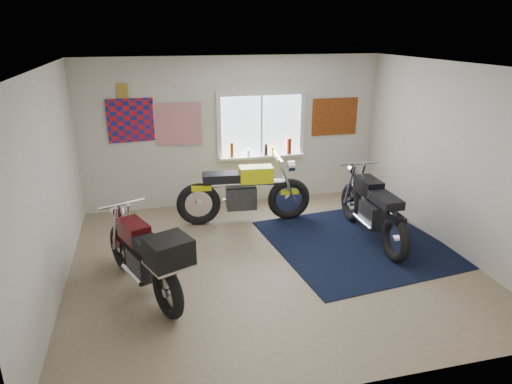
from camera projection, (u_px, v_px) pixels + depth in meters
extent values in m
plane|color=#9E896B|center=(270.00, 261.00, 6.50)|extent=(5.50, 5.50, 0.00)
plane|color=white|center=(272.00, 66.00, 5.59)|extent=(5.50, 5.50, 0.00)
plane|color=silver|center=(234.00, 132.00, 8.33)|extent=(5.50, 0.00, 5.50)
plane|color=silver|center=(353.00, 258.00, 3.76)|extent=(5.50, 0.00, 5.50)
plane|color=silver|center=(49.00, 187.00, 5.43)|extent=(0.00, 5.00, 5.00)
plane|color=silver|center=(452.00, 158.00, 6.67)|extent=(0.00, 5.00, 5.00)
cube|color=black|center=(356.00, 243.00, 7.06)|extent=(2.78, 2.87, 0.01)
cube|color=white|center=(261.00, 125.00, 8.40)|extent=(1.50, 0.02, 1.10)
cube|color=white|center=(261.00, 93.00, 8.18)|extent=(1.66, 0.06, 0.08)
cube|color=white|center=(261.00, 157.00, 8.58)|extent=(1.66, 0.06, 0.08)
cube|color=white|center=(219.00, 128.00, 8.21)|extent=(0.08, 0.06, 1.10)
cube|color=white|center=(302.00, 124.00, 8.56)|extent=(0.08, 0.06, 1.10)
cube|color=white|center=(261.00, 126.00, 8.38)|extent=(0.04, 0.06, 1.10)
cube|color=white|center=(262.00, 156.00, 8.52)|extent=(1.60, 0.16, 0.04)
cylinder|color=#924715|center=(232.00, 150.00, 8.33)|extent=(0.07, 0.07, 0.28)
cylinder|color=silver|center=(248.00, 153.00, 8.43)|extent=(0.06, 0.06, 0.12)
cylinder|color=black|center=(266.00, 150.00, 8.49)|extent=(0.06, 0.06, 0.22)
cylinder|color=#DBEC1B|center=(273.00, 151.00, 8.53)|extent=(0.05, 0.05, 0.14)
cylinder|color=maroon|center=(289.00, 146.00, 8.57)|extent=(0.09, 0.09, 0.30)
plane|color=red|center=(137.00, 120.00, 7.83)|extent=(1.00, 0.07, 1.00)
plane|color=red|center=(176.00, 124.00, 7.99)|extent=(0.90, 0.09, 0.90)
cube|color=olive|center=(122.00, 91.00, 7.62)|extent=(0.18, 0.02, 0.24)
cube|color=#A54C14|center=(335.00, 117.00, 8.69)|extent=(0.90, 0.03, 0.70)
torus|color=black|center=(289.00, 199.00, 7.86)|extent=(0.75, 0.20, 0.74)
torus|color=black|center=(199.00, 204.00, 7.63)|extent=(0.75, 0.20, 0.74)
cylinder|color=silver|center=(289.00, 199.00, 7.86)|extent=(0.13, 0.12, 0.12)
cylinder|color=silver|center=(199.00, 204.00, 7.63)|extent=(0.13, 0.12, 0.12)
cylinder|color=silver|center=(244.00, 184.00, 7.63)|extent=(1.40, 0.21, 0.10)
cube|color=#2B2B2D|center=(241.00, 197.00, 7.71)|extent=(0.52, 0.35, 0.38)
cylinder|color=silver|center=(240.00, 200.00, 7.91)|extent=(0.61, 0.13, 0.08)
cube|color=#DADE0B|center=(256.00, 174.00, 7.61)|extent=(0.57, 0.33, 0.27)
cube|color=black|center=(221.00, 177.00, 7.53)|extent=(0.63, 0.36, 0.13)
cube|color=#DADE0B|center=(201.00, 187.00, 7.53)|extent=(0.34, 0.20, 0.09)
cube|color=#DADE0B|center=(289.00, 192.00, 7.81)|extent=(0.32, 0.18, 0.06)
cylinder|color=silver|center=(278.00, 157.00, 7.57)|extent=(0.09, 0.69, 0.04)
cylinder|color=silver|center=(291.00, 166.00, 7.67)|extent=(0.12, 0.19, 0.18)
torus|color=black|center=(351.00, 203.00, 7.79)|extent=(0.15, 0.67, 0.67)
torus|color=black|center=(395.00, 239.00, 6.44)|extent=(0.15, 0.67, 0.67)
cylinder|color=silver|center=(351.00, 203.00, 7.79)|extent=(0.11, 0.12, 0.12)
cylinder|color=silver|center=(395.00, 239.00, 6.44)|extent=(0.11, 0.12, 0.12)
cylinder|color=silver|center=(373.00, 200.00, 7.00)|extent=(0.11, 1.34, 0.10)
cube|color=#2B2B2D|center=(373.00, 215.00, 7.03)|extent=(0.30, 0.48, 0.36)
cylinder|color=silver|center=(363.00, 222.00, 7.03)|extent=(0.08, 0.58, 0.07)
cube|color=black|center=(368.00, 186.00, 7.13)|extent=(0.28, 0.53, 0.25)
cube|color=black|center=(386.00, 200.00, 6.62)|extent=(0.30, 0.59, 0.13)
cube|color=black|center=(396.00, 218.00, 6.38)|extent=(0.17, 0.32, 0.08)
cube|color=black|center=(352.00, 196.00, 7.75)|extent=(0.15, 0.30, 0.05)
cylinder|color=silver|center=(360.00, 163.00, 7.37)|extent=(0.66, 0.05, 0.04)
cylinder|color=silver|center=(353.00, 170.00, 7.62)|extent=(0.17, 0.11, 0.17)
torus|color=black|center=(122.00, 248.00, 6.22)|extent=(0.37, 0.65, 0.65)
torus|color=black|center=(168.00, 292.00, 5.17)|extent=(0.37, 0.65, 0.65)
cylinder|color=silver|center=(122.00, 248.00, 6.22)|extent=(0.13, 0.14, 0.11)
cylinder|color=silver|center=(168.00, 292.00, 5.17)|extent=(0.13, 0.14, 0.11)
cylinder|color=silver|center=(141.00, 246.00, 5.59)|extent=(0.57, 1.19, 0.09)
cube|color=#2B2B2D|center=(144.00, 264.00, 5.63)|extent=(0.43, 0.52, 0.34)
cylinder|color=silver|center=(132.00, 275.00, 5.57)|extent=(0.28, 0.53, 0.07)
cube|color=#3F0A0B|center=(134.00, 231.00, 5.68)|extent=(0.43, 0.56, 0.24)
cube|color=black|center=(152.00, 248.00, 5.29)|extent=(0.47, 0.61, 0.12)
cube|color=#3F0A0B|center=(164.00, 269.00, 5.11)|extent=(0.26, 0.34, 0.08)
cube|color=#3F0A0B|center=(121.00, 240.00, 6.17)|extent=(0.24, 0.31, 0.05)
cylinder|color=silver|center=(122.00, 204.00, 5.85)|extent=(0.58, 0.27, 0.04)
cylinder|color=silver|center=(117.00, 211.00, 6.05)|extent=(0.19, 0.15, 0.16)
cube|color=black|center=(169.00, 251.00, 4.90)|extent=(0.57, 0.56, 0.30)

